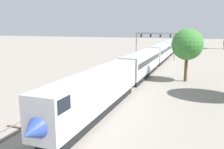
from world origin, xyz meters
name	(u,v)px	position (x,y,z in m)	size (l,w,h in m)	color
ground_plane	(61,125)	(0.00, 0.00, 0.00)	(400.00, 400.00, 0.00)	gray
track_main	(166,57)	(2.00, 60.00, 0.07)	(2.60, 200.00, 0.16)	slate
track_near	(133,65)	(-3.50, 40.00, 0.07)	(2.60, 160.00, 0.16)	slate
passenger_train	(161,52)	(2.00, 49.72, 2.61)	(3.04, 111.92, 4.80)	silver
signal_gantry	(155,39)	(-0.25, 52.39, 6.15)	(12.10, 0.49, 8.42)	#999BA0
trackside_tree_left	(187,45)	(10.30, 24.91, 6.58)	(5.47, 5.47, 9.35)	brown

